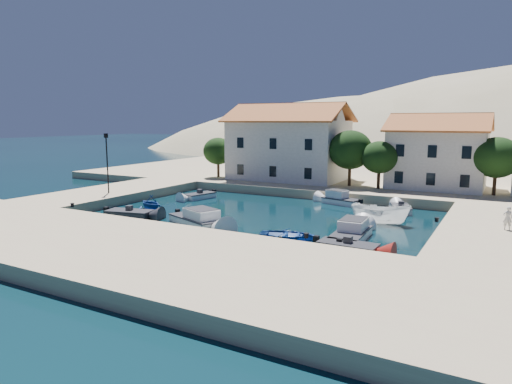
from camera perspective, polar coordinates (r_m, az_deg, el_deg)
ground at (r=33.27m, az=-7.16°, el=-6.00°), size 400.00×400.00×0.00m
quay_south at (r=28.70m, az=-14.32°, el=-7.60°), size 52.00×12.00×1.00m
quay_west at (r=52.94m, az=-17.43°, el=-0.22°), size 8.00×20.00×1.00m
quay_north at (r=66.60m, az=14.00°, el=1.72°), size 80.00×36.00×1.00m
hills at (r=152.86m, az=29.06°, el=-4.29°), size 254.00×176.00×99.00m
building_left at (r=59.48m, az=4.13°, el=6.39°), size 14.70×9.45×9.70m
building_mid at (r=55.42m, az=21.76°, el=4.86°), size 10.50×8.40×8.30m
trees at (r=53.48m, az=13.24°, el=4.72°), size 37.30×5.30×6.45m
lamppost at (r=50.01m, az=-18.13°, el=4.14°), size 0.35×0.25×6.22m
bollards at (r=34.70m, az=0.34°, el=-3.36°), size 29.36×9.56×0.30m
motorboat_grey_sw at (r=42.26m, az=-15.53°, el=-2.65°), size 4.37×2.68×1.25m
cabin_cruiser_south at (r=38.23m, az=-7.43°, el=-3.32°), size 5.91×4.19×1.60m
rowboat_south at (r=33.48m, az=4.05°, el=-5.86°), size 4.76×3.93×0.86m
motorboat_red_se at (r=30.68m, az=11.40°, el=-6.82°), size 3.88×1.84×1.25m
cabin_cruiser_east at (r=33.72m, az=11.78°, el=-5.08°), size 2.38×5.28×1.60m
boat_east at (r=39.68m, az=15.23°, el=-3.81°), size 4.98×2.05×1.90m
motorboat_white_ne at (r=45.02m, az=17.66°, el=-2.04°), size 2.63×3.72×1.25m
rowboat_west at (r=45.47m, az=-12.99°, el=-2.13°), size 3.79×3.54×1.62m
motorboat_white_west at (r=50.70m, az=-7.03°, el=-0.50°), size 2.38×3.84×1.25m
cabin_cruiser_north at (r=47.76m, az=10.61°, el=-0.95°), size 4.23×2.66×1.60m
pedestrian at (r=36.21m, az=28.94°, el=-2.88°), size 0.67×0.51×1.65m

